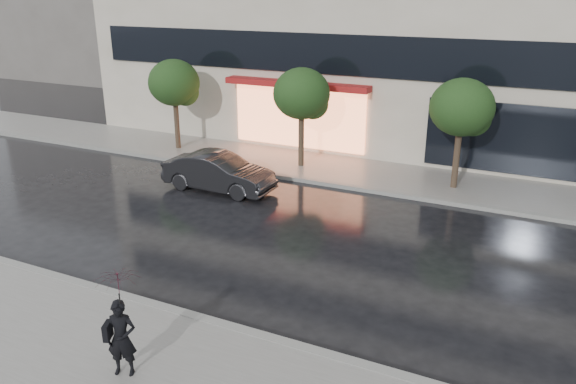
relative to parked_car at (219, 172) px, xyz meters
The scene contains 9 objects.
ground 7.84m from the parked_car, 54.38° to the right, with size 120.00×120.00×0.00m, color black.
sidewalk_far 6.02m from the parked_car, 40.57° to the left, with size 60.00×3.50×0.12m, color slate.
curb_near 8.67m from the parked_car, 58.24° to the right, with size 60.00×0.25×0.14m, color gray.
curb_far 5.07m from the parked_car, 25.25° to the left, with size 60.00×0.25×0.14m, color gray.
tree_far_west 6.15m from the parked_car, 140.04° to the left, with size 2.20×2.20×3.99m.
tree_mid_west 4.60m from the parked_car, 66.33° to the left, with size 2.20×2.20×3.99m.
tree_mid_east 8.75m from the parked_car, 25.78° to the left, with size 2.20×2.20×3.99m.
parked_car is the anchor object (origin of this frame).
pedestrian_with_umbrella 10.33m from the parked_car, 67.14° to the right, with size 1.07×1.08×2.10m.
Camera 1 is at (5.89, -9.60, 6.86)m, focal length 35.00 mm.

